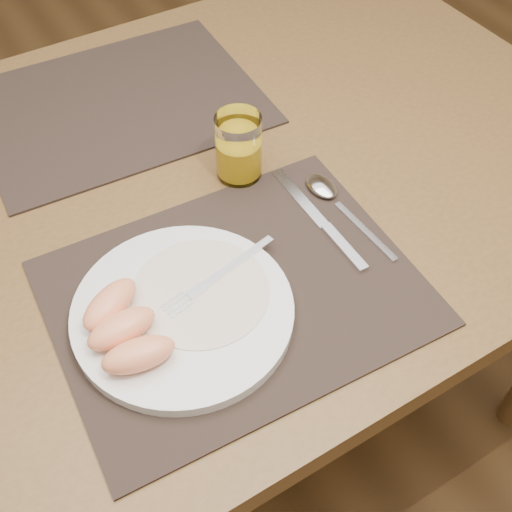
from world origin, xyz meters
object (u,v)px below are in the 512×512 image
object	(u,v)px
table	(178,224)
spoon	(328,192)
placemat_near	(235,293)
placemat_far	(119,103)
plate	(183,312)
knife	(325,226)
juice_glass	(239,150)
fork	(211,281)

from	to	relation	value
table	spoon	xyz separation A→B (m)	(0.18, -0.14, 0.09)
placemat_near	placemat_far	world-z (taller)	same
placemat_near	placemat_far	size ratio (longest dim) A/B	1.00
plate	knife	xyz separation A→B (m)	(0.23, 0.03, -0.01)
table	plate	distance (m)	0.26
table	placemat_near	size ratio (longest dim) A/B	3.11
spoon	plate	bearing A→B (deg)	-163.50
placemat_far	placemat_near	bearing A→B (deg)	-93.92
table	juice_glass	xyz separation A→B (m)	(0.09, -0.03, 0.13)
placemat_near	placemat_far	xyz separation A→B (m)	(0.03, 0.44, 0.00)
spoon	placemat_near	bearing A→B (deg)	-157.67
plate	knife	distance (m)	0.23
juice_glass	placemat_far	bearing A→B (deg)	108.60
table	spoon	world-z (taller)	spoon
spoon	juice_glass	size ratio (longest dim) A/B	1.91
juice_glass	plate	bearing A→B (deg)	-135.13
fork	juice_glass	distance (m)	0.22
juice_glass	table	bearing A→B (deg)	161.34
table	spoon	distance (m)	0.24
fork	spoon	bearing A→B (deg)	15.85
placemat_far	plate	bearing A→B (deg)	-103.16
plate	fork	bearing A→B (deg)	19.42
placemat_far	fork	xyz separation A→B (m)	(-0.05, -0.42, 0.02)
placemat_near	fork	world-z (taller)	fork
placemat_near	knife	xyz separation A→B (m)	(0.16, 0.03, 0.00)
fork	juice_glass	xyz separation A→B (m)	(0.14, 0.17, 0.03)
placemat_near	placemat_far	distance (m)	0.44
knife	table	bearing A→B (deg)	126.81
knife	juice_glass	world-z (taller)	juice_glass
placemat_far	knife	distance (m)	0.43
table	juice_glass	world-z (taller)	juice_glass
table	fork	bearing A→B (deg)	-102.20
table	knife	xyz separation A→B (m)	(0.14, -0.19, 0.09)
plate	spoon	distance (m)	0.28
placemat_far	juice_glass	world-z (taller)	juice_glass
plate	spoon	bearing A→B (deg)	16.50
knife	fork	bearing A→B (deg)	-175.68
plate	juice_glass	world-z (taller)	juice_glass
table	placemat_far	xyz separation A→B (m)	(0.01, 0.22, 0.09)
table	juice_glass	distance (m)	0.17
knife	juice_glass	distance (m)	0.17
placemat_far	spoon	xyz separation A→B (m)	(0.17, -0.36, 0.01)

